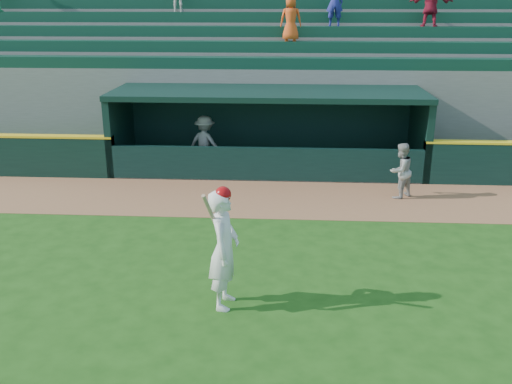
% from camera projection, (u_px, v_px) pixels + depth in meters
% --- Properties ---
extents(ground, '(120.00, 120.00, 0.00)m').
position_uv_depth(ground, '(251.00, 286.00, 10.57)').
color(ground, '#1D4812').
rests_on(ground, ground).
extents(warning_track, '(40.00, 3.00, 0.01)m').
position_uv_depth(warning_track, '(263.00, 198.00, 15.20)').
color(warning_track, '#925C3A').
rests_on(warning_track, ground).
extents(dugout_player_front, '(0.92, 0.90, 1.49)m').
position_uv_depth(dugout_player_front, '(401.00, 171.00, 15.07)').
color(dugout_player_front, '#989893').
rests_on(dugout_player_front, ground).
extents(dugout_player_inside, '(1.25, 1.01, 1.69)m').
position_uv_depth(dugout_player_inside, '(205.00, 143.00, 17.55)').
color(dugout_player_inside, '#999994').
rests_on(dugout_player_inside, ground).
extents(dugout, '(9.40, 2.80, 2.46)m').
position_uv_depth(dugout, '(268.00, 124.00, 17.71)').
color(dugout, slate).
rests_on(dugout, ground).
extents(stands, '(34.50, 6.34, 7.06)m').
position_uv_depth(stands, '(273.00, 73.00, 21.69)').
color(stands, slate).
rests_on(stands, ground).
extents(batter_at_plate, '(0.58, 0.87, 2.18)m').
position_uv_depth(batter_at_plate, '(224.00, 248.00, 9.58)').
color(batter_at_plate, silver).
rests_on(batter_at_plate, ground).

